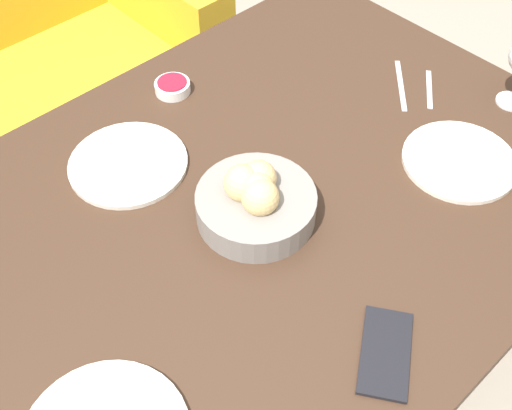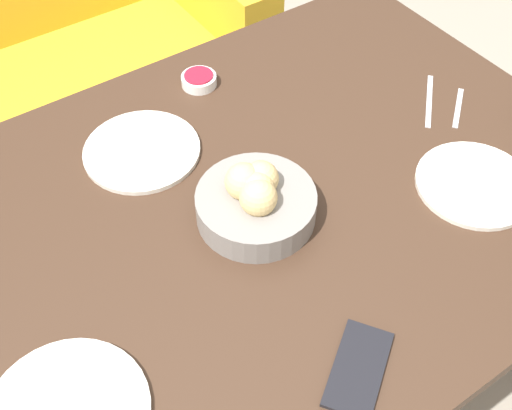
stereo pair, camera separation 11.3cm
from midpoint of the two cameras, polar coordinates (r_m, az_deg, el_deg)
ground_plane at (r=1.78m, az=1.18°, el=-15.86°), size 10.00×10.00×0.00m
dining_table at (r=1.23m, az=1.65°, el=-3.20°), size 1.41×0.96×0.72m
couch at (r=2.16m, az=-19.54°, el=9.02°), size 1.53×0.70×0.86m
bread_basket at (r=1.12m, az=2.83°, el=0.27°), size 0.21×0.21×0.11m
plate_near_right at (r=1.28m, az=21.29°, el=1.60°), size 0.22×0.22×0.01m
plate_far_center at (r=1.27m, az=-7.62°, el=4.68°), size 0.23×0.23×0.01m
jam_bowl_berry at (r=1.42m, az=-2.79°, el=10.94°), size 0.08×0.08×0.03m
knife_silver at (r=1.44m, az=17.36°, el=8.72°), size 0.13×0.13×0.00m
spoon_coffee at (r=1.44m, az=19.71°, el=8.02°), size 0.11×0.09×0.00m
cell_phone at (r=1.01m, az=12.38°, el=-14.25°), size 0.17×0.15×0.01m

